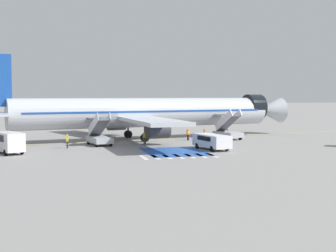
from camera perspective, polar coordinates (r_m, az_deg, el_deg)
name	(u,v)px	position (r m, az deg, el deg)	size (l,w,h in m)	color
ground_plane	(160,139)	(66.20, -0.94, -1.62)	(600.00, 600.00, 0.00)	gray
apron_leadline_yellow	(148,139)	(66.12, -2.50, -1.63)	(0.20, 81.89, 0.01)	gold
apron_stand_patch_blue	(174,152)	(51.54, 0.78, -3.15)	(6.59, 8.89, 0.01)	#2856A8
apron_walkway_bar_0	(144,157)	(46.83, -2.99, -3.85)	(0.44, 3.60, 0.01)	silver
apron_walkway_bar_1	(155,157)	(47.07, -1.55, -3.81)	(0.44, 3.60, 0.01)	silver
apron_walkway_bar_2	(167,157)	(47.33, -0.13, -3.76)	(0.44, 3.60, 0.01)	silver
apron_walkway_bar_3	(178,156)	(47.63, 1.27, -3.72)	(0.44, 3.60, 0.01)	silver
apron_walkway_bar_4	(190,156)	(47.95, 2.66, -3.67)	(0.44, 3.60, 0.01)	silver
apron_walkway_bar_5	(201,156)	(48.30, 4.03, -3.62)	(0.44, 3.60, 0.01)	silver
apron_walkway_bar_6	(212,155)	(48.68, 5.38, -3.57)	(0.44, 3.60, 0.01)	silver
airliner	(143,113)	(65.63, -3.02, 1.64)	(48.26, 36.42, 11.25)	#B7BCC4
boarding_stairs_forward	(228,132)	(66.90, 7.30, -0.71)	(3.14, 5.51, 4.27)	#ADB2BA
boarding_stairs_aft	(99,137)	(58.80, -8.39, -1.35)	(3.14, 5.51, 4.15)	#ADB2BA
fuel_tanker	(81,120)	(90.22, -10.58, 0.78)	(10.02, 2.81, 3.22)	#38383D
service_van_0	(212,140)	(53.62, 5.36, -1.76)	(3.14, 5.76, 1.73)	silver
service_van_1	(8,141)	(52.50, -18.89, -1.74)	(3.77, 5.09, 2.28)	silver
ground_crew_0	(188,134)	(64.47, 2.45, -0.92)	(0.48, 0.43, 1.66)	black
ground_crew_1	(67,140)	(55.95, -12.19, -1.69)	(0.31, 0.47, 1.69)	#191E38
ground_crew_2	(204,134)	(63.24, 4.44, -0.99)	(0.37, 0.48, 1.70)	#191E38
ground_crew_3	(145,137)	(59.43, -2.85, -1.29)	(0.44, 0.25, 1.70)	#2D2D33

